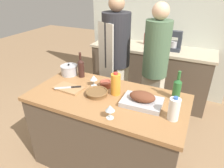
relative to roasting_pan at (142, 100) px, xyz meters
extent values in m
plane|color=#9E7A56|center=(-0.35, -0.01, -0.94)|extent=(12.00, 12.00, 0.00)
cube|color=brown|center=(-0.35, -0.01, -0.51)|extent=(1.50, 0.76, 0.85)
cube|color=#A37042|center=(-0.35, -0.01, -0.07)|extent=(1.55, 0.78, 0.04)
cube|color=brown|center=(-0.35, 1.62, -0.49)|extent=(1.92, 0.58, 0.89)
cube|color=beige|center=(-0.35, 1.62, -0.03)|extent=(1.98, 0.60, 0.04)
cube|color=silver|center=(-0.35, 1.97, 0.34)|extent=(2.48, 0.10, 2.55)
cube|color=#BCBCC1|center=(0.00, 0.00, -0.03)|extent=(0.37, 0.26, 0.04)
ellipsoid|color=brown|center=(0.00, 0.00, 0.03)|extent=(0.24, 0.16, 0.09)
cylinder|color=brown|center=(-0.45, -0.03, -0.03)|extent=(0.21, 0.21, 0.04)
torus|color=brown|center=(-0.45, -0.03, -0.01)|extent=(0.22, 0.22, 0.02)
cube|color=#AD7F51|center=(-0.78, -0.05, -0.04)|extent=(0.31, 0.19, 0.02)
cylinder|color=#B7B7BC|center=(-0.99, 0.25, 0.00)|extent=(0.19, 0.19, 0.10)
cylinder|color=#B7B7BC|center=(-0.99, 0.25, 0.06)|extent=(0.20, 0.20, 0.01)
sphere|color=black|center=(-0.99, 0.25, 0.08)|extent=(0.02, 0.02, 0.02)
cylinder|color=#A84C38|center=(-0.45, 0.17, -0.02)|extent=(0.12, 0.12, 0.05)
torus|color=#A84C38|center=(-0.45, 0.17, 0.00)|extent=(0.13, 0.13, 0.02)
cylinder|color=orange|center=(-0.29, 0.07, 0.06)|extent=(0.10, 0.10, 0.22)
cylinder|color=red|center=(-0.29, 0.07, 0.18)|extent=(0.04, 0.04, 0.02)
cylinder|color=white|center=(0.29, -0.10, 0.05)|extent=(0.09, 0.09, 0.19)
cylinder|color=#3360B2|center=(0.29, -0.10, 0.15)|extent=(0.04, 0.04, 0.02)
cylinder|color=#381E19|center=(-0.82, 0.26, 0.04)|extent=(0.07, 0.07, 0.18)
cone|color=#381E19|center=(-0.82, 0.26, 0.15)|extent=(0.07, 0.07, 0.04)
cylinder|color=#381E19|center=(-0.82, 0.26, 0.21)|extent=(0.03, 0.03, 0.08)
cylinder|color=#28662D|center=(0.26, 0.23, 0.04)|extent=(0.08, 0.08, 0.18)
cone|color=#28662D|center=(0.26, 0.23, 0.15)|extent=(0.08, 0.08, 0.03)
cylinder|color=#28662D|center=(0.26, 0.23, 0.20)|extent=(0.03, 0.03, 0.07)
cylinder|color=silver|center=(-0.58, 0.13, -0.05)|extent=(0.06, 0.06, 0.00)
cylinder|color=silver|center=(-0.58, 0.13, -0.01)|extent=(0.01, 0.01, 0.06)
cone|color=silver|center=(-0.58, 0.13, 0.05)|extent=(0.08, 0.08, 0.05)
cylinder|color=silver|center=(-0.17, -0.31, -0.05)|extent=(0.06, 0.06, 0.00)
cylinder|color=silver|center=(-0.17, -0.31, -0.01)|extent=(0.01, 0.01, 0.07)
cone|color=silver|center=(-0.17, -0.31, 0.05)|extent=(0.08, 0.08, 0.05)
cube|color=#B7B7BC|center=(-0.82, -0.08, -0.03)|extent=(0.16, 0.12, 0.01)
cube|color=black|center=(-0.71, -0.01, -0.03)|extent=(0.10, 0.08, 0.01)
cube|color=#333842|center=(0.01, 1.59, 0.02)|extent=(0.18, 0.14, 0.05)
cylinder|color=#B7B7BC|center=(-0.01, 1.59, 0.09)|extent=(0.13, 0.13, 0.10)
cube|color=#333842|center=(0.07, 1.59, 0.13)|extent=(0.05, 0.08, 0.16)
cube|color=#333842|center=(0.01, 1.59, 0.25)|extent=(0.17, 0.08, 0.09)
cylinder|color=#B28E2D|center=(-1.17, 1.74, 0.05)|extent=(0.06, 0.06, 0.12)
cylinder|color=black|center=(-1.17, 1.74, 0.12)|extent=(0.02, 0.02, 0.02)
cylinder|color=maroon|center=(-0.50, 1.76, 0.08)|extent=(0.07, 0.07, 0.18)
cylinder|color=black|center=(-0.50, 1.76, 0.18)|extent=(0.03, 0.03, 0.02)
cube|color=beige|center=(-0.66, 0.88, -0.52)|extent=(0.36, 0.31, 0.84)
cylinder|color=#28282D|center=(-0.66, 0.88, 0.26)|extent=(0.38, 0.38, 0.70)
sphere|color=tan|center=(-0.66, 0.88, 0.71)|extent=(0.20, 0.20, 0.20)
cube|color=silver|center=(-0.73, 0.72, 0.06)|extent=(0.27, 0.14, 0.89)
cube|color=beige|center=(-0.10, 0.84, -0.53)|extent=(0.27, 0.21, 0.82)
cylinder|color=#4C6B4C|center=(-0.10, 0.84, 0.22)|extent=(0.31, 0.31, 0.68)
sphere|color=#DBAD89|center=(-0.10, 0.84, 0.66)|extent=(0.20, 0.20, 0.20)
camera|label=1|loc=(0.41, -1.50, 0.96)|focal=32.00mm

